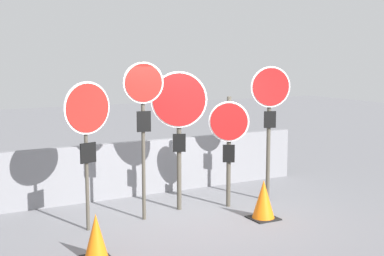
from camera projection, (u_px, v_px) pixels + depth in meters
name	position (u px, v px, depth m)	size (l,w,h in m)	color
ground_plane	(186.00, 213.00, 9.14)	(40.00, 40.00, 0.00)	slate
fence_back	(151.00, 167.00, 10.35)	(6.56, 0.12, 1.05)	slate
stop_sign_0	(87.00, 121.00, 7.97)	(0.77, 0.24, 2.29)	#474238
stop_sign_1	(143.00, 103.00, 8.48)	(0.66, 0.15, 2.58)	#474238
stop_sign_2	(179.00, 113.00, 9.06)	(0.88, 0.41, 2.41)	#474238
stop_sign_3	(229.00, 133.00, 9.30)	(0.61, 0.39, 1.96)	#474238
stop_sign_4	(270.00, 104.00, 9.66)	(0.71, 0.25, 2.48)	#474238
traffic_cone_0	(263.00, 200.00, 8.76)	(0.44, 0.44, 0.65)	black
traffic_cone_1	(96.00, 237.00, 7.02)	(0.38, 0.38, 0.61)	black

